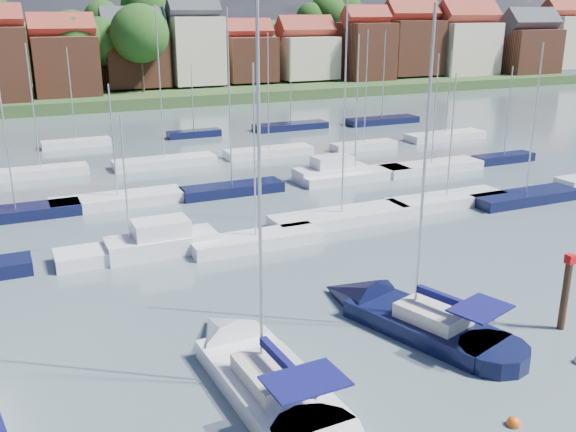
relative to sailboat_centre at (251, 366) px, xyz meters
name	(u,v)px	position (x,y,z in m)	size (l,w,h in m)	color
ground	(166,175)	(5.30, 35.77, -0.35)	(260.00, 260.00, 0.00)	#465660
sailboat_centre	(251,366)	(0.00, 0.00, 0.00)	(3.97, 12.92, 17.30)	white
sailboat_navy	(398,315)	(8.47, 1.42, 0.00)	(6.70, 12.38, 16.58)	black
timber_piling	(563,312)	(15.34, -2.49, 0.56)	(0.40, 0.40, 6.15)	#4C331E
buoy_d	(513,425)	(7.69, -7.50, -0.35)	(0.52, 0.52, 0.52)	#D85914
buoy_e	(382,317)	(8.03, 2.22, -0.35)	(0.54, 0.54, 0.54)	#D85914
marina_field	(201,181)	(7.21, 30.92, 0.08)	(79.62, 41.41, 15.93)	white
far_shore_town	(70,59)	(7.53, 128.44, 4.26)	(212.46, 90.00, 22.27)	#395229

